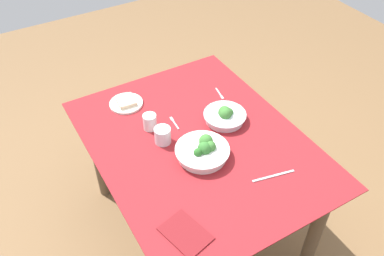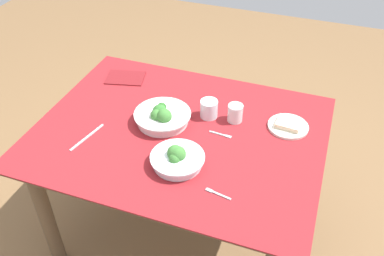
% 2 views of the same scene
% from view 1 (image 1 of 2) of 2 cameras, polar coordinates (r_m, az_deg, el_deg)
% --- Properties ---
extents(ground_plane, '(6.00, 6.00, 0.00)m').
position_cam_1_polar(ground_plane, '(2.55, 0.71, -13.35)').
color(ground_plane, brown).
extents(dining_table, '(1.26, 0.98, 0.70)m').
position_cam_1_polar(dining_table, '(2.09, 0.84, -4.09)').
color(dining_table, maroon).
rests_on(dining_table, ground_plane).
extents(broccoli_bowl_far, '(0.26, 0.26, 0.10)m').
position_cam_1_polar(broccoli_bowl_far, '(1.92, 1.55, -3.20)').
color(broccoli_bowl_far, white).
rests_on(broccoli_bowl_far, dining_table).
extents(broccoli_bowl_near, '(0.22, 0.22, 0.09)m').
position_cam_1_polar(broccoli_bowl_near, '(2.11, 4.60, 1.71)').
color(broccoli_bowl_near, white).
rests_on(broccoli_bowl_near, dining_table).
extents(bread_side_plate, '(0.18, 0.18, 0.03)m').
position_cam_1_polar(bread_side_plate, '(2.25, -9.16, 3.51)').
color(bread_side_plate, silver).
rests_on(bread_side_plate, dining_table).
extents(water_glass_center, '(0.07, 0.07, 0.08)m').
position_cam_1_polar(water_glass_center, '(2.07, -5.88, 0.86)').
color(water_glass_center, silver).
rests_on(water_glass_center, dining_table).
extents(water_glass_side, '(0.08, 0.08, 0.08)m').
position_cam_1_polar(water_glass_side, '(1.99, -4.10, -1.02)').
color(water_glass_side, silver).
rests_on(water_glass_side, dining_table).
extents(fork_by_far_bowl, '(0.10, 0.02, 0.00)m').
position_cam_1_polar(fork_by_far_bowl, '(2.11, -2.51, 0.77)').
color(fork_by_far_bowl, '#B7B7BC').
rests_on(fork_by_far_bowl, dining_table).
extents(fork_by_near_bowl, '(0.10, 0.03, 0.00)m').
position_cam_1_polar(fork_by_near_bowl, '(2.30, 3.89, 4.74)').
color(fork_by_near_bowl, '#B7B7BC').
rests_on(fork_by_near_bowl, dining_table).
extents(table_knife_left, '(0.05, 0.20, 0.00)m').
position_cam_1_polar(table_knife_left, '(1.89, 11.25, -6.55)').
color(table_knife_left, '#B7B7BC').
rests_on(table_knife_left, dining_table).
extents(napkin_folded_upper, '(0.22, 0.18, 0.01)m').
position_cam_1_polar(napkin_folded_upper, '(1.67, -0.91, -14.45)').
color(napkin_folded_upper, maroon).
rests_on(napkin_folded_upper, dining_table).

